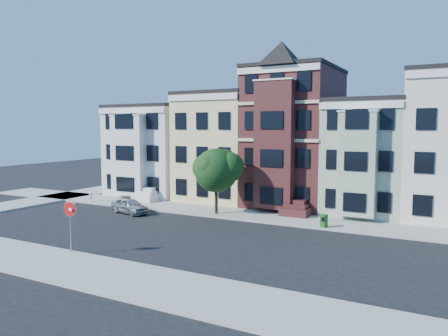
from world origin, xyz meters
The scene contains 12 objects.
ground centered at (0.00, 0.00, 0.00)m, with size 120.00×120.00×0.00m, color black.
far_sidewalk centered at (0.00, 8.00, 0.07)m, with size 60.00×4.00×0.15m, color #9E9B93.
near_sidewalk centered at (0.00, -8.00, 0.07)m, with size 60.00×4.00×0.15m, color #9E9B93.
house_white centered at (-15.00, 14.50, 4.50)m, with size 8.00×9.00×9.00m, color silver.
house_yellow centered at (-7.00, 14.50, 5.00)m, with size 7.00×9.00×10.00m, color beige.
house_brown centered at (0.00, 14.50, 6.00)m, with size 7.00×9.00×12.00m, color #411A19.
house_green centered at (6.50, 14.50, 4.50)m, with size 6.00×9.00×9.00m, color #9AAA8E.
street_tree centered at (-3.92, 7.05, 3.38)m, with size 5.55×5.55×6.46m, color #1C4717, non-canonical shape.
parked_car centered at (-10.53, 4.33, 0.64)m, with size 1.50×3.74×1.27m, color #A6AAAF.
newspaper_box centered at (5.02, 6.30, 0.60)m, with size 0.40×0.36×0.90m, color #1D6318.
fire_hydrant centered at (-17.00, 6.44, 0.47)m, with size 0.23×0.23×0.64m, color silver.
stop_sign centered at (-5.64, -6.30, 1.76)m, with size 0.89×0.12×3.22m, color red, non-canonical shape.
Camera 1 is at (12.94, -23.07, 7.02)m, focal length 35.00 mm.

